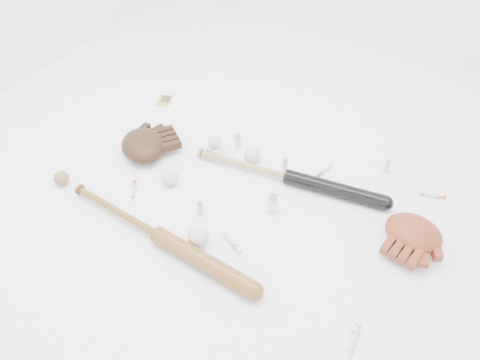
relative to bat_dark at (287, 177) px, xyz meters
The scene contains 21 objects.
bat_dark is the anchor object (origin of this frame).
bat_wood 0.62m from the bat_dark, 116.71° to the right, with size 0.94×0.07×0.07m, color brown, non-canonical shape.
glove_dark 0.68m from the bat_dark, 164.60° to the right, with size 0.28×0.28×0.10m, color black, non-canonical shape.
glove_tan 0.56m from the bat_dark, ahead, with size 0.26×0.26×0.10m, color maroon, non-canonical shape.
trading_card 0.86m from the bat_dark, 166.40° to the left, with size 0.07×0.10×0.01m, color gold.
pedestal 0.38m from the bat_dark, behind, with size 0.06×0.06×0.04m, color white.
baseball_on_pedestal 0.38m from the bat_dark, behind, with size 0.06×0.06×0.06m, color beige.
baseball_left 0.51m from the bat_dark, 147.65° to the right, with size 0.08×0.08×0.08m, color beige.
baseball_upper 0.20m from the bat_dark, 169.81° to the left, with size 0.08×0.08×0.08m, color beige.
baseball_mid 0.50m from the bat_dark, 106.10° to the right, with size 0.08×0.08×0.08m, color beige.
baseball_aged 0.98m from the bat_dark, 147.89° to the right, with size 0.07×0.07×0.07m, color brown.
syringe_0 0.67m from the bat_dark, 143.10° to the right, with size 0.13×0.02×0.02m, color #ADBCC6, non-canonical shape.
syringe_1 0.41m from the bat_dark, 95.14° to the right, with size 0.16×0.03×0.02m, color #ADBCC6, non-canonical shape.
syringe_2 0.20m from the bat_dark, 53.48° to the left, with size 0.13×0.02×0.02m, color #ADBCC6, non-canonical shape.
syringe_3 0.76m from the bat_dark, 46.35° to the right, with size 0.16×0.03×0.02m, color #ADBCC6, non-canonical shape.
syringe_4 0.61m from the bat_dark, 23.24° to the left, with size 0.15×0.03×0.02m, color #ADBCC6, non-canonical shape.
vial_0 0.08m from the bat_dark, 126.22° to the left, with size 0.02×0.02×0.06m, color silver.
vial_1 0.45m from the bat_dark, 39.80° to the left, with size 0.03×0.03×0.06m, color silver.
vial_2 0.32m from the bat_dark, 164.15° to the left, with size 0.03×0.03×0.08m, color silver.
vial_3 0.19m from the bat_dark, 81.72° to the right, with size 0.04×0.04×0.09m, color silver.
vial_4 0.41m from the bat_dark, 121.88° to the right, with size 0.03×0.03×0.07m, color silver.
Camera 1 is at (0.72, -1.19, 1.46)m, focal length 35.00 mm.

